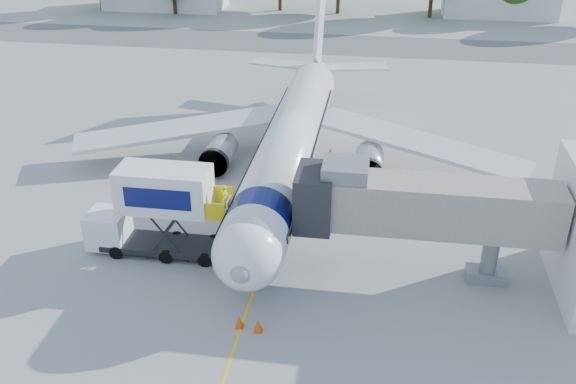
# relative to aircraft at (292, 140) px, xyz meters

# --- Properties ---
(ground) EXTENTS (160.00, 160.00, 0.00)m
(ground) POSITION_rel_aircraft_xyz_m (0.00, -4.12, -2.95)
(ground) COLOR #959593
(ground) RESTS_ON ground
(guidance_line) EXTENTS (0.15, 70.00, 0.01)m
(guidance_line) POSITION_rel_aircraft_xyz_m (0.00, -4.12, -2.94)
(guidance_line) COLOR yellow
(guidance_line) RESTS_ON ground
(taxiway_strip) EXTENTS (120.00, 10.00, 0.01)m
(taxiway_strip) POSITION_rel_aircraft_xyz_m (0.00, 37.88, -2.94)
(taxiway_strip) COLOR #59595B
(taxiway_strip) RESTS_ON ground
(aircraft) EXTENTS (34.17, 37.73, 11.35)m
(aircraft) POSITION_rel_aircraft_xyz_m (0.00, 0.00, 0.00)
(aircraft) COLOR silver
(aircraft) RESTS_ON ground
(jet_bridge) EXTENTS (13.90, 3.20, 6.60)m
(jet_bridge) POSITION_rel_aircraft_xyz_m (7.99, -11.12, 1.39)
(jet_bridge) COLOR #9E9587
(jet_bridge) RESTS_ON ground
(catering_hiloader) EXTENTS (8.50, 2.44, 5.50)m
(catering_hiloader) POSITION_rel_aircraft_xyz_m (-6.27, -11.12, -0.19)
(catering_hiloader) COLOR black
(catering_hiloader) RESTS_ON ground
(ground_tug) EXTENTS (4.01, 3.17, 1.43)m
(ground_tug) POSITION_rel_aircraft_xyz_m (2.76, -19.32, -2.20)
(ground_tug) COLOR white
(ground_tug) RESTS_ON ground
(safety_cone_a) EXTENTS (0.44, 0.44, 0.70)m
(safety_cone_a) POSITION_rel_aircraft_xyz_m (-0.08, -17.11, -2.61)
(safety_cone_a) COLOR #E7430C
(safety_cone_a) RESTS_ON ground
(safety_cone_b) EXTENTS (0.47, 0.47, 0.74)m
(safety_cone_b) POSITION_rel_aircraft_xyz_m (0.90, -17.27, -2.59)
(safety_cone_b) COLOR #E7430C
(safety_cone_b) RESTS_ON ground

